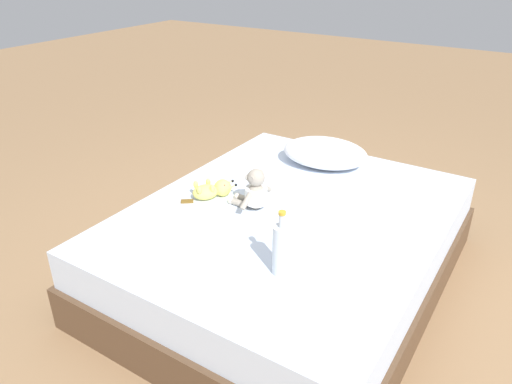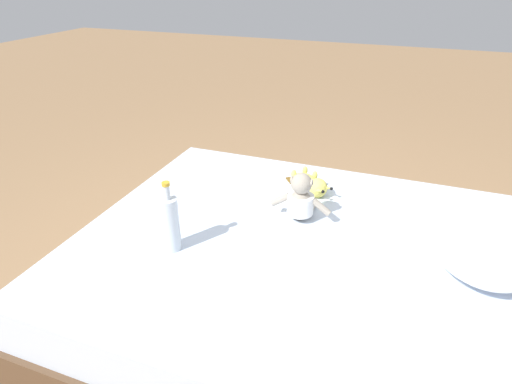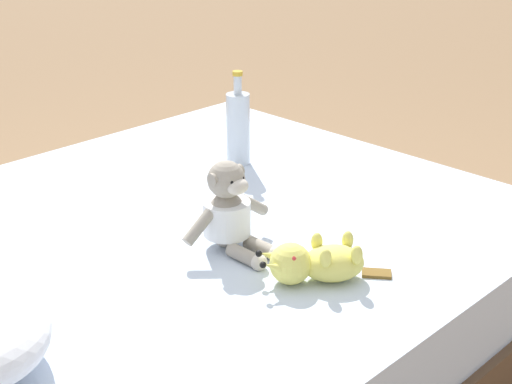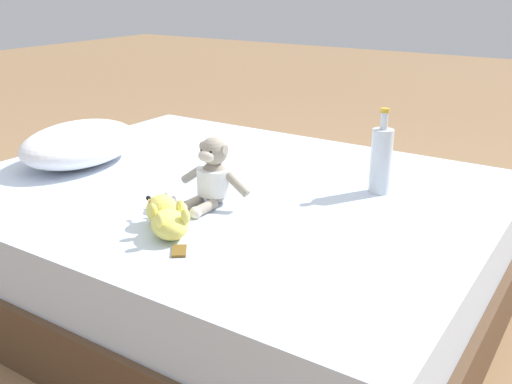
% 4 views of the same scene
% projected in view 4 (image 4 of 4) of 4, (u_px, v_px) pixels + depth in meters
% --- Properties ---
extents(ground_plane, '(16.00, 16.00, 0.00)m').
position_uv_depth(ground_plane, '(229.00, 289.00, 2.34)').
color(ground_plane, '#93704C').
extents(bed, '(1.60, 2.00, 0.45)m').
position_uv_depth(bed, '(228.00, 239.00, 2.27)').
color(bed, brown).
rests_on(bed, ground_plane).
extents(pillow, '(0.60, 0.47, 0.17)m').
position_uv_depth(pillow, '(80.00, 143.00, 2.41)').
color(pillow, white).
rests_on(pillow, bed).
extents(plush_monkey, '(0.23, 0.29, 0.24)m').
position_uv_depth(plush_monkey, '(213.00, 177.00, 1.97)').
color(plush_monkey, '#9E9384').
rests_on(plush_monkey, bed).
extents(plush_yellow_creature, '(0.24, 0.29, 0.10)m').
position_uv_depth(plush_yellow_creature, '(166.00, 217.00, 1.76)').
color(plush_yellow_creature, '#EAE066').
rests_on(plush_yellow_creature, bed).
extents(glass_bottle, '(0.08, 0.08, 0.31)m').
position_uv_depth(glass_bottle, '(381.00, 160.00, 2.06)').
color(glass_bottle, silver).
rests_on(glass_bottle, bed).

